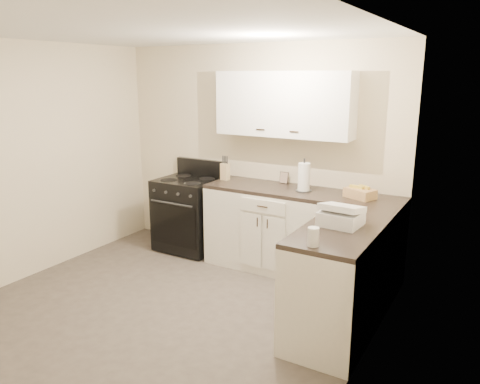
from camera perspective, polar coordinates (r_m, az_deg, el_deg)
The scene contains 19 objects.
floor at distance 4.54m, azimuth -9.47°, elevation -14.35°, with size 3.60×3.60×0.00m, color #473F38.
ceiling at distance 4.02m, azimuth -10.98°, elevation 18.87°, with size 3.60×3.60×0.00m, color white.
wall_back at distance 5.57m, azimuth 1.89°, elevation 4.80°, with size 3.60×3.60×0.00m, color beige.
wall_right at distance 3.27m, azimuth 14.75°, elevation -2.36°, with size 3.60×3.60×0.00m, color beige.
wall_left at distance 5.43m, azimuth -24.87°, elevation 3.25°, with size 3.60×3.60×0.00m, color beige.
base_cabinets_back at distance 5.31m, azimuth 4.32°, elevation -4.60°, with size 1.55×0.60×0.90m, color silver.
base_cabinets_right at distance 4.38m, azimuth 13.37°, elevation -9.12°, with size 0.60×1.90×0.90m, color silver.
countertop_back at distance 5.18m, azimuth 4.42°, elevation 0.33°, with size 1.55×0.60×0.04m, color black.
countertop_right at distance 4.22m, azimuth 13.73°, elevation -3.24°, with size 0.60×1.90×0.04m, color black.
upper_cabinets at distance 5.18m, azimuth 5.35°, elevation 10.62°, with size 1.55×0.30×0.70m, color white.
stove at distance 5.88m, azimuth -6.25°, elevation -2.69°, with size 0.73×0.63×0.89m, color black.
knife_block at distance 5.53m, azimuth -1.82°, elevation 2.49°, with size 0.09×0.08×0.20m, color tan.
paper_towel at distance 5.01m, azimuth 7.80°, elevation 1.80°, with size 0.13×0.13×0.30m, color white.
picture_frame at distance 5.38m, azimuth 5.39°, elevation 1.76°, with size 0.10×0.01×0.13m, color black.
wicker_basket at distance 4.87m, azimuth 14.42°, elevation -0.16°, with size 0.29×0.19×0.10m, color tan.
countertop_grill at distance 3.95m, azimuth 12.20°, elevation -3.15°, with size 0.32×0.30×0.12m, color white.
glass_jar at distance 3.44m, azimuth 8.93°, elevation -5.42°, with size 0.08×0.08×0.14m, color silver.
oven_mitt_near at distance 4.12m, azimuth 7.35°, elevation -10.00°, with size 0.02×0.17×0.29m, color black.
oven_mitt_far at distance 4.13m, azimuth 7.54°, elevation -9.44°, with size 0.02×0.16×0.27m, color black.
Camera 1 is at (2.61, -3.03, 2.15)m, focal length 35.00 mm.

